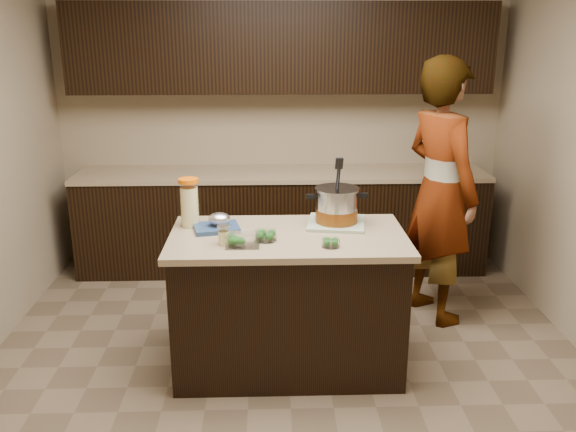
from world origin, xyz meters
name	(u,v)px	position (x,y,z in m)	size (l,w,h in m)	color
ground_plane	(288,363)	(0.00, 0.00, 0.00)	(4.00, 4.00, 0.00)	brown
room_shell	(288,101)	(0.00, 0.00, 1.71)	(4.04, 4.04, 2.72)	tan
back_cabinets	(282,166)	(0.00, 1.74, 0.94)	(3.60, 0.63, 2.33)	black
island	(288,301)	(0.00, 0.00, 0.45)	(1.46, 0.81, 0.90)	black
dish_towel	(336,223)	(0.32, 0.19, 0.91)	(0.36, 0.36, 0.02)	#567B53
stock_pot	(337,207)	(0.32, 0.19, 1.01)	(0.40, 0.30, 0.41)	#B7B7BC
lemonade_pitcher	(190,204)	(-0.62, 0.19, 1.04)	(0.17, 0.17, 0.31)	#EDDE91
mason_jar	(224,235)	(-0.38, -0.16, 0.96)	(0.10, 0.10, 0.13)	#EDDE91
broccoli_tub_left	(266,236)	(-0.14, -0.10, 0.93)	(0.16, 0.16, 0.06)	silver
broccoli_tub_right	(331,243)	(0.24, -0.22, 0.92)	(0.14, 0.14, 0.05)	silver
broccoli_tub_rect	(242,241)	(-0.27, -0.19, 0.93)	(0.20, 0.15, 0.07)	silver
blue_tray	(218,224)	(-0.44, 0.11, 0.94)	(0.32, 0.27, 0.10)	navy
person	(440,192)	(1.13, 0.70, 0.97)	(0.71, 0.47, 1.94)	gray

